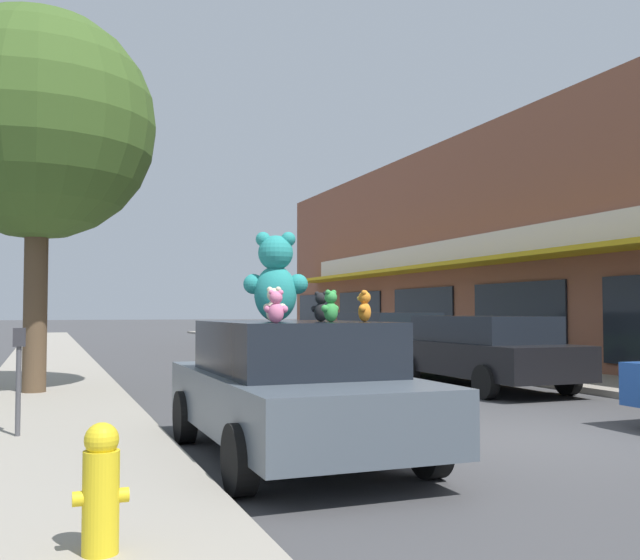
{
  "coord_description": "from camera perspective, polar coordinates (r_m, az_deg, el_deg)",
  "views": [
    {
      "loc": [
        -5.56,
        -7.42,
        1.6
      ],
      "look_at": [
        -1.92,
        2.04,
        2.04
      ],
      "focal_mm": 40.0,
      "sensor_mm": 36.0,
      "label": 1
    }
  ],
  "objects": [
    {
      "name": "parked_car_far_right",
      "position": [
        18.77,
        5.48,
        -4.83
      ],
      "size": [
        2.19,
        4.07,
        1.56
      ],
      "color": "#336B3D",
      "rests_on": "ground_plane"
    },
    {
      "name": "parking_meter",
      "position": [
        9.19,
        -22.96,
        -6.42
      ],
      "size": [
        0.14,
        0.1,
        1.27
      ],
      "color": "#4C4C51",
      "rests_on": "sidewalk_near"
    },
    {
      "name": "teddy_bear_giant",
      "position": [
        7.89,
        -3.58,
        0.14
      ],
      "size": [
        0.75,
        0.54,
        0.99
      ],
      "rotation": [
        0.0,
        0.0,
        2.79
      ],
      "color": "teal",
      "rests_on": "plush_art_car"
    },
    {
      "name": "teddy_bear_orange",
      "position": [
        7.57,
        3.57,
        -2.13
      ],
      "size": [
        0.21,
        0.24,
        0.34
      ],
      "rotation": [
        0.0,
        0.0,
        4.12
      ],
      "color": "orange",
      "rests_on": "plush_art_car"
    },
    {
      "name": "parked_car_far_center",
      "position": [
        15.03,
        12.9,
        -5.45
      ],
      "size": [
        2.05,
        4.65,
        1.5
      ],
      "color": "black",
      "rests_on": "ground_plane"
    },
    {
      "name": "teddy_bear_green",
      "position": [
        7.39,
        0.86,
        -2.13
      ],
      "size": [
        0.25,
        0.2,
        0.34
      ],
      "rotation": [
        0.0,
        0.0,
        3.63
      ],
      "color": "green",
      "rests_on": "plush_art_car"
    },
    {
      "name": "sidewalk_near",
      "position": [
        7.58,
        -20.11,
        -14.03
      ],
      "size": [
        2.48,
        90.0,
        0.13
      ],
      "color": "gray",
      "rests_on": "ground_plane"
    },
    {
      "name": "ground_plane",
      "position": [
        9.41,
        15.91,
        -12.19
      ],
      "size": [
        260.0,
        260.0,
        0.0
      ],
      "primitive_type": "plane",
      "color": "#424244"
    },
    {
      "name": "fire_hydrant",
      "position": [
        4.7,
        -17.12,
        -15.61
      ],
      "size": [
        0.33,
        0.22,
        0.79
      ],
      "color": "yellow",
      "rests_on": "sidewalk_near"
    },
    {
      "name": "street_tree",
      "position": [
        14.42,
        -21.6,
        11.41
      ],
      "size": [
        4.26,
        4.26,
        7.05
      ],
      "color": "brown",
      "rests_on": "sidewalk_near"
    },
    {
      "name": "teddy_bear_pink",
      "position": [
        6.74,
        -3.54,
        -2.17
      ],
      "size": [
        0.24,
        0.17,
        0.32
      ],
      "rotation": [
        0.0,
        0.0,
        2.75
      ],
      "color": "pink",
      "rests_on": "plush_art_car"
    },
    {
      "name": "teddy_bear_black",
      "position": [
        7.8,
        0.09,
        -2.17
      ],
      "size": [
        0.22,
        0.22,
        0.33
      ],
      "rotation": [
        0.0,
        0.0,
        2.38
      ],
      "color": "black",
      "rests_on": "plush_art_car"
    },
    {
      "name": "plush_art_car",
      "position": [
        7.84,
        -2.17,
        -8.49
      ],
      "size": [
        2.08,
        4.3,
        1.49
      ],
      "rotation": [
        0.0,
        0.0,
        -0.0
      ],
      "color": "#4C5660",
      "rests_on": "ground_plane"
    },
    {
      "name": "teddy_bear_cream",
      "position": [
        7.11,
        -3.69,
        -2.03
      ],
      "size": [
        0.23,
        0.25,
        0.36
      ],
      "rotation": [
        0.0,
        0.0,
        2.27
      ],
      "color": "beige",
      "rests_on": "plush_art_car"
    }
  ]
}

